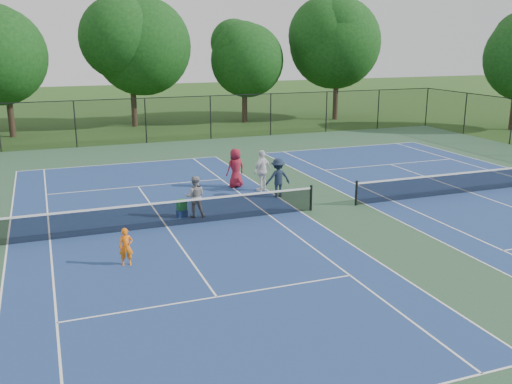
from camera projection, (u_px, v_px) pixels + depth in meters
name	position (u px, v px, depth m)	size (l,w,h in m)	color
ground	(334.00, 208.00, 23.61)	(140.00, 140.00, 0.00)	#234716
court_pad	(334.00, 208.00, 23.61)	(36.00, 36.00, 0.01)	#2A4B30
tennis_court_left	(167.00, 224.00, 21.20)	(12.00, 23.83, 1.07)	navy
tennis_court_right	(470.00, 190.00, 25.98)	(12.00, 23.83, 1.07)	navy
perimeter_fence	(335.00, 170.00, 23.20)	(36.08, 36.08, 3.02)	black
tree_back_a	(4.00, 50.00, 39.28)	(6.80, 6.80, 9.15)	#2D2116
tree_back_b	(130.00, 41.00, 44.02)	(7.60, 7.60, 10.03)	#2D2116
tree_back_c	(244.00, 55.00, 46.48)	(6.00, 6.00, 8.40)	#2D2116
tree_back_d	(338.00, 38.00, 47.96)	(7.80, 7.80, 10.37)	#2D2116
child_player	(126.00, 247.00, 17.50)	(0.43, 0.28, 1.19)	orange
instructor	(195.00, 197.00, 22.22)	(0.80, 0.63, 1.65)	gray
bystander_a	(262.00, 171.00, 26.05)	(1.12, 0.47, 1.91)	white
bystander_b	(278.00, 178.00, 25.06)	(1.12, 0.64, 1.73)	#192437
bystander_c	(236.00, 168.00, 26.69)	(0.90, 0.59, 1.85)	maroon
ball_crate	(182.00, 213.00, 22.39)	(0.38, 0.31, 0.29)	navy
ball_hopper	(182.00, 205.00, 22.30)	(0.34, 0.28, 0.41)	green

